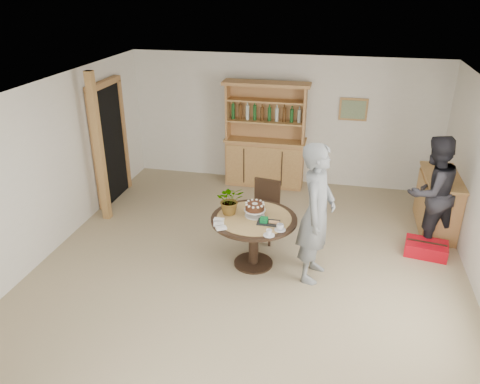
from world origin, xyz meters
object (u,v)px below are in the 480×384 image
Objects in this scene: sideboard at (438,203)px; dining_table at (254,227)px; hutch at (265,151)px; dining_chair at (265,206)px; adult_person at (432,192)px; red_suitcase at (426,248)px; teen_boy at (317,213)px.

sideboard reaches higher than dining_table.
dining_table is (0.33, -2.92, -0.08)m from hutch.
dining_chair is (0.35, -2.09, -0.15)m from hutch.
dining_table is 0.83m from dining_chair.
sideboard is 2.82m from dining_chair.
adult_person is 0.84m from red_suitcase.
sideboard is at bearing -35.80° from teen_boy.
sideboard is 1.92× the size of red_suitcase.
hutch reaches higher than adult_person.
sideboard is 0.98m from red_suitcase.
teen_boy reaches higher than red_suitcase.
sideboard is at bearing -149.37° from adult_person.
dining_chair is at bearing -171.09° from red_suitcase.
hutch is 1.06× the size of teen_boy.
hutch is 3.25m from teen_boy.
red_suitcase is at bearing -50.26° from teen_boy.
hutch is 1.62× the size of sideboard.
hutch reaches higher than sideboard.
dining_chair is (0.01, 0.83, -0.07)m from dining_table.
adult_person is at bearing -114.10° from sideboard.
dining_table is 0.69× the size of adult_person.
hutch is 3.56m from red_suitcase.
dining_table is (-2.71, -1.68, 0.13)m from sideboard.
dining_chair is at bearing -162.53° from sideboard.
dining_chair is 2.49m from red_suitcase.
dining_table is 2.73m from adult_person.
red_suitcase is at bearing -105.42° from sideboard.
sideboard is 1.05× the size of dining_table.
adult_person reaches higher than dining_table.
red_suitcase is (2.80, -2.11, -0.59)m from hutch.
adult_person is (2.45, 0.31, 0.34)m from dining_chair.
dining_table is at bearing -152.47° from red_suitcase.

